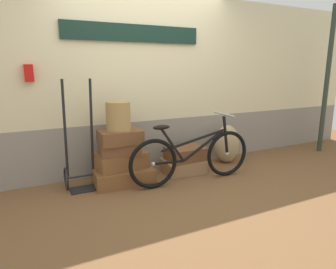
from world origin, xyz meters
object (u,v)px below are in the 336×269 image
Objects in this scene: suitcase_4 at (183,166)px; burlap_sack at (227,144)px; wicker_basket at (118,116)px; bicycle at (192,157)px; suitcase_2 at (120,149)px; luggage_trolley at (81,163)px; suitcase_1 at (121,160)px; suitcase_3 at (120,137)px; suitcase_5 at (185,153)px; suitcase_0 at (123,176)px.

suitcase_4 is 0.86m from burlap_sack.
bicycle is at bearing -23.74° from wicker_basket.
suitcase_4 is 0.94× the size of burlap_sack.
suitcase_2 is 0.87× the size of suitcase_4.
suitcase_4 is 0.47m from bicycle.
luggage_trolley is (-0.47, 0.09, -0.14)m from suitcase_2.
suitcase_3 is at bearing -113.99° from suitcase_1.
bicycle is at bearing -30.70° from suitcase_1.
burlap_sack is at bearing 26.80° from bicycle.
burlap_sack is at bearing 0.32° from luggage_trolley.
luggage_trolley is (-1.45, 0.08, 0.05)m from suitcase_5.
suitcase_5 is (0.94, 0.02, 0.17)m from suitcase_0.
luggage_trolley is (-0.50, 0.05, 0.03)m from suitcase_1.
suitcase_3 is at bearing -176.48° from burlap_sack.
bicycle is at bearing -153.20° from burlap_sack.
wicker_basket is (-0.01, 0.02, 0.26)m from suitcase_3.
bicycle reaches higher than suitcase_1.
suitcase_3 reaches higher than burlap_sack.
suitcase_5 is at bearing 1.96° from suitcase_3.
suitcase_3 is 1.80m from burlap_sack.
luggage_trolley is (-0.48, 0.10, -0.30)m from suitcase_3.
suitcase_0 is 0.93m from bicycle.
suitcase_0 is 1.76m from burlap_sack.
suitcase_5 is at bearing -173.62° from burlap_sack.
suitcase_5 reaches higher than suitcase_0.
burlap_sack reaches higher than suitcase_4.
suitcase_0 is at bearing -34.57° from wicker_basket.
suitcase_0 is at bearing -6.17° from suitcase_2.
wicker_basket is (-0.03, -0.03, 0.59)m from suitcase_1.
suitcase_3 reaches higher than suitcase_2.
suitcase_2 is 1.02m from suitcase_4.
suitcase_5 is 0.30× the size of bicycle.
suitcase_0 is at bearing -173.04° from suitcase_4.
suitcase_0 is 1.43× the size of suitcase_5.
suitcase_5 is at bearing 6.02° from suitcase_2.
suitcase_5 is (0.96, 0.02, -0.35)m from suitcase_3.
suitcase_2 is 0.81× the size of burlap_sack.
suitcase_1 is at bearing 71.70° from suitcase_3.
bicycle is (0.82, -0.35, 0.24)m from suitcase_0.
suitcase_3 is 1.00× the size of suitcase_5.
luggage_trolley reaches higher than suitcase_5.
suitcase_1 is 1.32× the size of suitcase_2.
suitcase_3 reaches higher than suitcase_5.
suitcase_0 is 0.37m from suitcase_2.
suitcase_4 is at bearing 6.60° from suitcase_2.
bicycle is (-0.12, -0.38, 0.07)m from suitcase_5.
luggage_trolley reaches higher than wicker_basket.
suitcase_5 reaches higher than suitcase_4.
bicycle reaches higher than suitcase_3.
wicker_basket reaches higher than suitcase_4.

